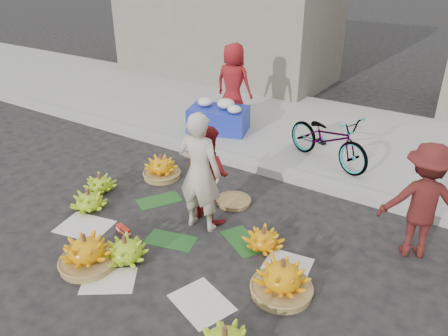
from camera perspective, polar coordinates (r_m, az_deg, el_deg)
The scene contains 22 objects.
ground at distance 5.92m, azimuth -4.96°, elevation -8.76°, with size 80.00×80.00×0.00m, color black.
curb at distance 7.47m, azimuth 5.33°, elevation -0.08°, with size 40.00×0.25×0.15m, color gray.
sidewalk at distance 9.24m, azimuth 11.53°, elevation 4.73°, with size 40.00×4.00×0.12m, color gray.
building_left at distance 13.10m, azimuth 0.33°, elevation 20.35°, with size 6.00×3.00×4.00m, color gray.
newspaper_scatter at distance 5.44m, azimuth -10.23°, elevation -12.71°, with size 3.20×1.80×0.00m, color silver, non-canonical shape.
banana_leaves at distance 6.10m, azimuth -4.56°, elevation -7.53°, with size 2.00×1.00×0.00m, color #17461A, non-canonical shape.
banana_bunch_0 at distance 6.68m, azimuth -17.21°, elevation -4.07°, with size 0.60×0.60×0.33m.
banana_bunch_1 at distance 5.52m, azimuth -12.72°, elevation -10.41°, with size 0.73×0.73×0.35m.
banana_bunch_2 at distance 5.53m, azimuth -17.56°, elevation -10.49°, with size 0.66×0.66×0.46m.
banana_bunch_4 at distance 4.95m, azimuth 7.59°, elevation -14.16°, with size 0.67×0.67×0.46m.
banana_bunch_5 at distance 5.63m, azimuth 5.15°, elevation -9.25°, with size 0.52×0.52×0.31m.
banana_bunch_6 at distance 7.13m, azimuth -15.87°, elevation -1.98°, with size 0.50×0.50×0.30m.
banana_bunch_7 at distance 7.32m, azimuth -8.16°, elevation 0.04°, with size 0.60×0.60×0.42m.
basket_spare at distance 6.58m, azimuth 1.27°, elevation -4.39°, with size 0.50×0.50×0.06m, color olive.
incense_stack at distance 6.04m, azimuth -13.02°, elevation -7.94°, with size 0.25×0.08×0.10m, color red.
vendor_cream at distance 5.67m, azimuth -3.21°, elevation -0.59°, with size 0.60×0.40×1.66m, color beige.
vendor_red at distance 5.96m, azimuth -2.15°, elevation -0.65°, with size 0.67×0.52×1.38m, color maroon.
man_striped at distance 5.70m, azimuth 24.49°, elevation -4.01°, with size 0.96×0.55×1.49m, color maroon.
flower_table at distance 8.84m, azimuth -0.68°, elevation 6.58°, with size 1.31×1.03×0.67m.
grey_bucket at distance 9.19m, azimuth -3.73°, elevation 6.59°, with size 0.29×0.29×0.33m, color slate.
flower_vendor at distance 9.22m, azimuth 1.23°, elevation 11.01°, with size 0.80×0.52×1.64m, color maroon.
bicycle at distance 7.59m, azimuth 13.45°, elevation 3.78°, with size 1.70×0.59×0.89m, color gray.
Camera 1 is at (3.05, -3.76, 3.41)m, focal length 35.00 mm.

